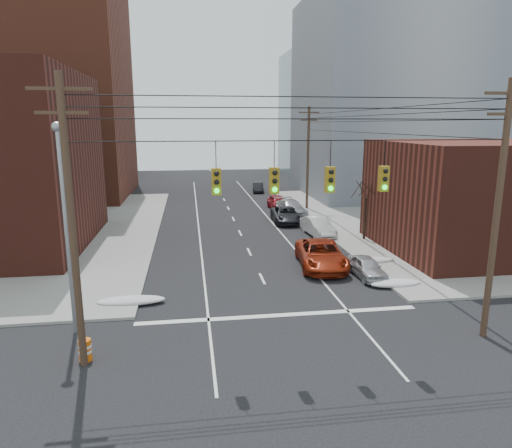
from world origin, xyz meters
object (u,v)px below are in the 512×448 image
object	(u,v)px
parked_car_e	(278,202)
construction_barrel	(85,350)
parked_car_f	(258,187)
lot_car_d	(26,215)
red_pickup	(321,255)
parked_car_a	(367,267)
lot_car_b	(72,216)
parked_car_b	(318,226)
parked_car_d	(291,208)
parked_car_c	(286,215)
lot_car_a	(69,227)

from	to	relation	value
parked_car_e	construction_barrel	world-z (taller)	parked_car_e
parked_car_f	lot_car_d	world-z (taller)	lot_car_d
red_pickup	parked_car_e	xyz separation A→B (m)	(1.21, 20.89, -0.08)
parked_car_a	red_pickup	bearing A→B (deg)	131.47
red_pickup	lot_car_b	bearing A→B (deg)	146.44
construction_barrel	lot_car_b	bearing A→B (deg)	104.18
red_pickup	lot_car_d	size ratio (longest dim) A/B	1.36
parked_car_b	parked_car_d	bearing A→B (deg)	87.04
parked_car_c	lot_car_b	distance (m)	20.13
parked_car_b	parked_car_f	xyz separation A→B (m)	(-1.27, 25.51, -0.11)
red_pickup	parked_car_d	bearing A→B (deg)	90.16
parked_car_a	parked_car_b	world-z (taller)	parked_car_b
parked_car_d	lot_car_a	distance (m)	21.18
lot_car_b	lot_car_a	bearing A→B (deg)	-155.96
red_pickup	parked_car_a	bearing A→B (deg)	-40.61
parked_car_e	construction_barrel	xyz separation A→B (m)	(-13.90, -31.29, -0.31)
parked_car_a	lot_car_d	bearing A→B (deg)	141.93
parked_car_b	lot_car_d	world-z (taller)	lot_car_d
parked_car_b	lot_car_b	distance (m)	22.94
parked_car_c	parked_car_e	world-z (taller)	parked_car_e
lot_car_b	lot_car_d	size ratio (longest dim) A/B	1.05
parked_car_e	construction_barrel	size ratio (longest dim) A/B	5.10
parked_car_c	parked_car_f	size ratio (longest dim) A/B	1.33
construction_barrel	parked_car_f	bearing A→B (deg)	72.92
parked_car_e	lot_car_d	size ratio (longest dim) A/B	1.00
lot_car_b	lot_car_d	distance (m)	4.23
parked_car_a	lot_car_a	world-z (taller)	lot_car_a
parked_car_c	lot_car_a	bearing A→B (deg)	-168.46
lot_car_a	lot_car_d	xyz separation A→B (m)	(-5.13, 5.57, 0.06)
lot_car_d	parked_car_a	bearing A→B (deg)	-136.77
parked_car_d	lot_car_b	size ratio (longest dim) A/B	1.15
red_pickup	parked_car_b	xyz separation A→B (m)	(2.21, 8.46, -0.08)
parked_car_a	parked_car_e	xyz separation A→B (m)	(-1.00, 23.25, 0.14)
parked_car_d	lot_car_a	bearing A→B (deg)	-170.47
red_pickup	lot_car_a	size ratio (longest dim) A/B	1.42
parked_car_b	parked_car_e	world-z (taller)	parked_car_b
lot_car_b	red_pickup	bearing A→B (deg)	-116.18
parked_car_b	parked_car_d	xyz separation A→B (m)	(-0.39, 8.71, 0.02)
parked_car_e	parked_car_b	bearing A→B (deg)	-88.01
lot_car_a	lot_car_d	world-z (taller)	lot_car_d
parked_car_c	parked_car_f	bearing A→B (deg)	92.20
parked_car_a	parked_car_c	world-z (taller)	parked_car_c
parked_car_a	lot_car_d	world-z (taller)	lot_car_d
parked_car_c	parked_car_e	size ratio (longest dim) A/B	1.18
parked_car_d	parked_car_b	bearing A→B (deg)	-94.63
parked_car_b	construction_barrel	distance (m)	24.04
red_pickup	lot_car_d	distance (m)	28.88
parked_car_c	parked_car_e	distance (m)	7.02
parked_car_e	construction_barrel	distance (m)	34.24
parked_car_c	red_pickup	bearing A→B (deg)	-89.39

